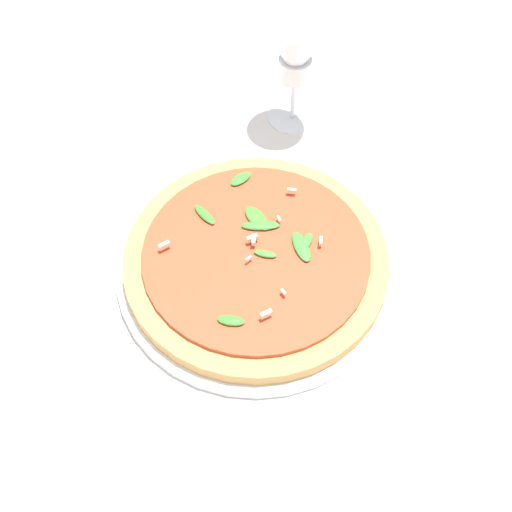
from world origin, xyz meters
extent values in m
plane|color=silver|center=(0.00, 0.00, 0.00)|extent=(6.00, 6.00, 0.00)
cylinder|color=white|center=(0.01, 0.02, 0.01)|extent=(0.33, 0.33, 0.01)
cylinder|color=tan|center=(0.01, 0.02, 0.02)|extent=(0.31, 0.31, 0.02)
cylinder|color=#C64728|center=(0.01, 0.02, 0.03)|extent=(0.26, 0.26, 0.01)
ellipsoid|color=#478E36|center=(0.01, 0.01, 0.04)|extent=(0.02, 0.03, 0.01)
ellipsoid|color=#3B8D30|center=(0.09, 0.09, 0.04)|extent=(0.03, 0.02, 0.01)
ellipsoid|color=#45802F|center=(0.05, 0.04, 0.04)|extent=(0.03, 0.05, 0.01)
ellipsoid|color=#3D8334|center=(0.04, -0.02, 0.04)|extent=(0.04, 0.04, 0.01)
ellipsoid|color=#3D7C31|center=(0.04, 0.03, 0.04)|extent=(0.04, 0.04, 0.01)
ellipsoid|color=#3A8A2F|center=(-0.08, -0.01, 0.04)|extent=(0.02, 0.03, 0.01)
ellipsoid|color=#3C882F|center=(0.02, 0.10, 0.04)|extent=(0.02, 0.04, 0.01)
ellipsoid|color=#3E8233|center=(0.05, -0.02, 0.04)|extent=(0.03, 0.02, 0.01)
cube|color=#EFE5C6|center=(0.02, 0.03, 0.04)|extent=(0.01, 0.01, 0.01)
cube|color=#EFE5C6|center=(0.06, -0.04, 0.04)|extent=(0.01, 0.01, 0.01)
cube|color=#EFE5C6|center=(-0.05, 0.11, 0.04)|extent=(0.01, 0.01, 0.01)
cube|color=#EFE5C6|center=(-0.03, -0.04, 0.04)|extent=(0.01, 0.01, 0.00)
cube|color=#EFE5C6|center=(-0.06, -0.04, 0.04)|extent=(0.01, 0.01, 0.01)
cube|color=#EFE5C6|center=(-0.01, 0.02, 0.04)|extent=(0.01, 0.00, 0.00)
cube|color=#EFE5C6|center=(0.10, 0.03, 0.04)|extent=(0.01, 0.01, 0.01)
cube|color=#EFE5C6|center=(0.06, 0.02, 0.04)|extent=(0.01, 0.01, 0.00)
cube|color=#EFE5C6|center=(0.01, 0.03, 0.04)|extent=(0.01, 0.01, 0.01)
cylinder|color=white|center=(0.25, 0.11, 0.00)|extent=(0.07, 0.07, 0.00)
cylinder|color=white|center=(0.25, 0.11, 0.04)|extent=(0.01, 0.01, 0.06)
cone|color=white|center=(0.25, 0.11, 0.11)|extent=(0.08, 0.08, 0.09)
cylinder|color=white|center=(0.25, 0.11, 0.09)|extent=(0.04, 0.04, 0.03)
camera|label=1|loc=(-0.39, -0.24, 0.70)|focal=50.00mm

